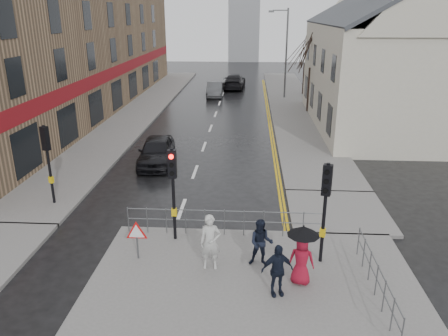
# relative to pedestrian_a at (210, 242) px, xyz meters

# --- Properties ---
(ground) EXTENTS (120.00, 120.00, 0.00)m
(ground) POSITION_rel_pedestrian_a_xyz_m (-1.64, 1.60, -1.05)
(ground) COLOR black
(ground) RESTS_ON ground
(near_pavement) EXTENTS (10.00, 9.00, 0.14)m
(near_pavement) POSITION_rel_pedestrian_a_xyz_m (1.36, -1.90, -0.98)
(near_pavement) COLOR #605E5B
(near_pavement) RESTS_ON ground
(left_pavement) EXTENTS (4.00, 44.00, 0.14)m
(left_pavement) POSITION_rel_pedestrian_a_xyz_m (-8.14, 24.60, -0.98)
(left_pavement) COLOR #605E5B
(left_pavement) RESTS_ON ground
(right_pavement) EXTENTS (4.00, 40.00, 0.14)m
(right_pavement) POSITION_rel_pedestrian_a_xyz_m (4.86, 26.60, -0.98)
(right_pavement) COLOR #605E5B
(right_pavement) RESTS_ON ground
(pavement_bridge_right) EXTENTS (4.00, 4.20, 0.14)m
(pavement_bridge_right) POSITION_rel_pedestrian_a_xyz_m (4.86, 4.60, -0.98)
(pavement_bridge_right) COLOR #605E5B
(pavement_bridge_right) RESTS_ON ground
(building_left_terrace) EXTENTS (8.00, 42.00, 10.00)m
(building_left_terrace) POSITION_rel_pedestrian_a_xyz_m (-13.64, 23.60, 3.95)
(building_left_terrace) COLOR #8F7153
(building_left_terrace) RESTS_ON ground
(building_right_cream) EXTENTS (9.00, 16.40, 10.10)m
(building_right_cream) POSITION_rel_pedestrian_a_xyz_m (10.36, 19.60, 3.73)
(building_right_cream) COLOR beige
(building_right_cream) RESTS_ON ground
(church_tower) EXTENTS (5.00, 5.00, 18.00)m
(church_tower) POSITION_rel_pedestrian_a_xyz_m (-0.14, 63.60, 7.95)
(church_tower) COLOR gray
(church_tower) RESTS_ON ground
(traffic_signal_near_left) EXTENTS (0.28, 0.27, 3.40)m
(traffic_signal_near_left) POSITION_rel_pedestrian_a_xyz_m (-1.44, 1.80, 1.41)
(traffic_signal_near_left) COLOR black
(traffic_signal_near_left) RESTS_ON near_pavement
(traffic_signal_near_right) EXTENTS (0.34, 0.33, 3.40)m
(traffic_signal_near_right) POSITION_rel_pedestrian_a_xyz_m (3.56, 0.60, 1.41)
(traffic_signal_near_right) COLOR black
(traffic_signal_near_right) RESTS_ON near_pavement
(traffic_signal_far_left) EXTENTS (0.34, 0.33, 3.40)m
(traffic_signal_far_left) POSITION_rel_pedestrian_a_xyz_m (-7.14, 4.61, 1.41)
(traffic_signal_far_left) COLOR black
(traffic_signal_far_left) RESTS_ON left_pavement
(guard_railing_front) EXTENTS (7.14, 0.04, 1.00)m
(guard_railing_front) POSITION_rel_pedestrian_a_xyz_m (0.31, 2.20, -0.19)
(guard_railing_front) COLOR #595B5E
(guard_railing_front) RESTS_ON near_pavement
(guard_railing_side) EXTENTS (0.04, 4.54, 1.00)m
(guard_railing_side) POSITION_rel_pedestrian_a_xyz_m (4.86, -1.15, -0.21)
(guard_railing_side) COLOR #595B5E
(guard_railing_side) RESTS_ON near_pavement
(warning_sign) EXTENTS (0.80, 0.07, 1.35)m
(warning_sign) POSITION_rel_pedestrian_a_xyz_m (-2.44, 0.40, -0.01)
(warning_sign) COLOR #595B5E
(warning_sign) RESTS_ON near_pavement
(street_lamp) EXTENTS (1.83, 0.25, 8.00)m
(street_lamp) POSITION_rel_pedestrian_a_xyz_m (4.18, 29.60, 3.65)
(street_lamp) COLOR #595B5E
(street_lamp) RESTS_ON right_pavement
(tree_near) EXTENTS (2.40, 2.40, 6.58)m
(tree_near) POSITION_rel_pedestrian_a_xyz_m (5.86, 23.60, 4.09)
(tree_near) COLOR #33221C
(tree_near) RESTS_ON right_pavement
(tree_far) EXTENTS (2.40, 2.40, 5.64)m
(tree_far) POSITION_rel_pedestrian_a_xyz_m (6.36, 31.60, 3.37)
(tree_far) COLOR #33221C
(tree_far) RESTS_ON right_pavement
(pedestrian_a) EXTENTS (0.68, 0.46, 1.82)m
(pedestrian_a) POSITION_rel_pedestrian_a_xyz_m (0.00, 0.00, 0.00)
(pedestrian_a) COLOR #B4B5B0
(pedestrian_a) RESTS_ON near_pavement
(pedestrian_b) EXTENTS (0.81, 0.65, 1.58)m
(pedestrian_b) POSITION_rel_pedestrian_a_xyz_m (1.60, 0.26, -0.12)
(pedestrian_b) COLOR black
(pedestrian_b) RESTS_ON near_pavement
(pedestrian_with_umbrella) EXTENTS (0.96, 0.96, 1.90)m
(pedestrian_with_umbrella) POSITION_rel_pedestrian_a_xyz_m (2.77, -0.67, 0.17)
(pedestrian_with_umbrella) COLOR maroon
(pedestrian_with_umbrella) RESTS_ON near_pavement
(pedestrian_d) EXTENTS (1.00, 0.62, 1.60)m
(pedestrian_d) POSITION_rel_pedestrian_a_xyz_m (2.02, -1.27, -0.11)
(pedestrian_d) COLOR black
(pedestrian_d) RESTS_ON near_pavement
(car_parked) EXTENTS (2.08, 4.50, 1.49)m
(car_parked) POSITION_rel_pedestrian_a_xyz_m (-3.84, 10.17, -0.30)
(car_parked) COLOR black
(car_parked) RESTS_ON ground
(car_mid) EXTENTS (1.60, 4.25, 1.39)m
(car_mid) POSITION_rel_pedestrian_a_xyz_m (-2.34, 30.34, -0.36)
(car_mid) COLOR #3F4144
(car_mid) RESTS_ON ground
(car_far) EXTENTS (2.37, 5.40, 1.54)m
(car_far) POSITION_rel_pedestrian_a_xyz_m (-0.60, 34.99, -0.28)
(car_far) COLOR black
(car_far) RESTS_ON ground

